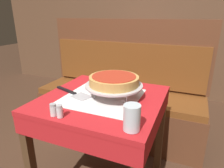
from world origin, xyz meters
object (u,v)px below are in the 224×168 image
dining_table_front (102,111)px  pizza_pan_stand (114,86)px  booth_bench (120,103)px  condiment_caddy (132,48)px  water_glass_near (132,118)px  pepper_shaker (60,111)px  pizza_server (73,93)px  salt_shaker (53,110)px  deep_dish_pizza (114,80)px  dining_table_rear (135,60)px

dining_table_front → pizza_pan_stand: pizza_pan_stand is taller
booth_bench → condiment_caddy: bearing=99.9°
water_glass_near → condiment_caddy: condiment_caddy is taller
water_glass_near → pepper_shaker: size_ratio=1.83×
booth_bench → dining_table_front: bearing=-77.6°
water_glass_near → booth_bench: bearing=112.9°
pizza_server → salt_shaker: bearing=-75.8°
booth_bench → deep_dish_pizza: bearing=-72.4°
dining_table_front → booth_bench: 0.88m
pizza_pan_stand → deep_dish_pizza: size_ratio=1.17×
salt_shaker → condiment_caddy: bearing=95.8°
pizza_server → condiment_caddy: condiment_caddy is taller
dining_table_front → pizza_server: size_ratio=2.47×
dining_table_rear → condiment_caddy: (-0.06, 0.03, 0.16)m
booth_bench → salt_shaker: (0.05, -1.12, 0.45)m
booth_bench → condiment_caddy: 0.96m
pizza_server → salt_shaker: salt_shaker is taller
deep_dish_pizza → pepper_shaker: bearing=-114.7°
pizza_pan_stand → dining_table_rear: bearing=102.0°
water_glass_near → pizza_pan_stand: bearing=124.6°
dining_table_front → condiment_caddy: size_ratio=5.10×
water_glass_near → dining_table_rear: bearing=106.2°
pizza_server → condiment_caddy: bearing=94.3°
booth_bench → water_glass_near: bearing=-67.1°
booth_bench → deep_dish_pizza: size_ratio=5.71×
dining_table_rear → water_glass_near: size_ratio=6.36×
pepper_shaker → pizza_pan_stand: bearing=65.3°
pizza_pan_stand → pizza_server: (-0.27, -0.05, -0.07)m
condiment_caddy → deep_dish_pizza: bearing=-76.3°
dining_table_rear → salt_shaker: 1.94m
water_glass_near → condiment_caddy: 2.02m
dining_table_rear → pepper_shaker: (0.18, -1.92, 0.15)m
pizza_pan_stand → pepper_shaker: size_ratio=5.33×
water_glass_near → pepper_shaker: 0.37m
pepper_shaker → deep_dish_pizza: bearing=65.3°
pepper_shaker → condiment_caddy: condiment_caddy is taller
dining_table_front → pepper_shaker: size_ratio=11.54×
water_glass_near → salt_shaker: water_glass_near is taller
pizza_server → pepper_shaker: bearing=-68.7°
booth_bench → water_glass_near: size_ratio=14.25×
salt_shaker → dining_table_front: bearing=69.2°
pizza_server → salt_shaker: 0.30m
pizza_pan_stand → pizza_server: bearing=-170.1°
dining_table_front → condiment_caddy: (-0.32, 1.63, 0.15)m
condiment_caddy → salt_shaker: bearing=-84.2°
condiment_caddy → water_glass_near: bearing=-72.5°
salt_shaker → pepper_shaker: 0.04m
pizza_server → condiment_caddy: size_ratio=2.07×
water_glass_near → pepper_shaker: water_glass_near is taller
deep_dish_pizza → condiment_caddy: condiment_caddy is taller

